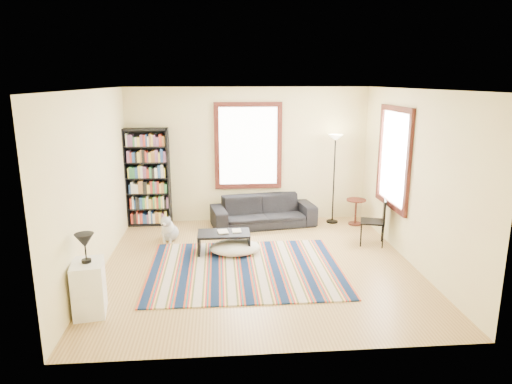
{
  "coord_description": "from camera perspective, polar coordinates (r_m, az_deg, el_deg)",
  "views": [
    {
      "loc": [
        -0.61,
        -6.92,
        2.93
      ],
      "look_at": [
        0.0,
        0.5,
        1.1
      ],
      "focal_mm": 32.0,
      "sensor_mm": 36.0,
      "label": 1
    }
  ],
  "objects": [
    {
      "name": "floor_cushion",
      "position": [
        7.96,
        -2.65,
        -6.96
      ],
      "size": [
        1.04,
        0.91,
        0.22
      ],
      "primitive_type": "ellipsoid",
      "rotation": [
        0.0,
        0.0,
        -0.33
      ],
      "color": "silver",
      "rests_on": "floor"
    },
    {
      "name": "rug",
      "position": [
        7.36,
        -1.36,
        -9.58
      ],
      "size": [
        3.03,
        2.43,
        0.02
      ],
      "primitive_type": "cube",
      "color": "#0B1C3B",
      "rests_on": "floor"
    },
    {
      "name": "ceiling",
      "position": [
        6.95,
        0.35,
        13.15
      ],
      "size": [
        5.0,
        5.0,
        0.1
      ],
      "primitive_type": "cube",
      "color": "white",
      "rests_on": "floor"
    },
    {
      "name": "wall_left",
      "position": [
        7.35,
        -19.9,
        0.95
      ],
      "size": [
        0.1,
        5.0,
        2.8
      ],
      "primitive_type": "cube",
      "color": "#F1EBA2",
      "rests_on": "floor"
    },
    {
      "name": "folding_chair",
      "position": [
        8.56,
        14.35,
        -3.61
      ],
      "size": [
        0.52,
        0.51,
        0.86
      ],
      "primitive_type": "cube",
      "rotation": [
        0.0,
        0.0,
        -0.31
      ],
      "color": "black",
      "rests_on": "floor"
    },
    {
      "name": "dog",
      "position": [
        8.7,
        -10.72,
        -4.37
      ],
      "size": [
        0.49,
        0.59,
        0.5
      ],
      "primitive_type": null,
      "rotation": [
        0.0,
        0.0,
        -0.3
      ],
      "color": "silver",
      "rests_on": "floor"
    },
    {
      "name": "table_lamp",
      "position": [
        6.12,
        -20.57,
        -6.59
      ],
      "size": [
        0.27,
        0.27,
        0.38
      ],
      "primitive_type": null,
      "rotation": [
        0.0,
        0.0,
        0.13
      ],
      "color": "black",
      "rests_on": "white_cabinet"
    },
    {
      "name": "side_table",
      "position": [
        9.69,
        12.35,
        -2.44
      ],
      "size": [
        0.41,
        0.41,
        0.54
      ],
      "primitive_type": "cylinder",
      "rotation": [
        0.0,
        0.0,
        -0.03
      ],
      "color": "#3F170F",
      "rests_on": "floor"
    },
    {
      "name": "book_a",
      "position": [
        7.95,
        -4.78,
        -5.02
      ],
      "size": [
        0.26,
        0.21,
        0.02
      ],
      "primitive_type": "imported",
      "rotation": [
        0.0,
        0.0,
        0.15
      ],
      "color": "beige",
      "rests_on": "coffee_table"
    },
    {
      "name": "wall_right",
      "position": [
        7.76,
        19.44,
        1.64
      ],
      "size": [
        0.1,
        5.0,
        2.8
      ],
      "primitive_type": "cube",
      "color": "#F1EBA2",
      "rests_on": "floor"
    },
    {
      "name": "floor",
      "position": [
        7.56,
        0.32,
        -9.41
      ],
      "size": [
        5.0,
        5.0,
        0.1
      ],
      "primitive_type": "cube",
      "color": "tan",
      "rests_on": "ground"
    },
    {
      "name": "bookshelf",
      "position": [
        9.55,
        -13.39,
        1.77
      ],
      "size": [
        0.9,
        0.3,
        2.0
      ],
      "primitive_type": "cube",
      "color": "black",
      "rests_on": "floor"
    },
    {
      "name": "window_back",
      "position": [
        9.5,
        -0.98,
        5.77
      ],
      "size": [
        1.2,
        0.06,
        1.6
      ],
      "primitive_type": "cube",
      "color": "white",
      "rests_on": "wall_back"
    },
    {
      "name": "window_right",
      "position": [
        8.42,
        16.87,
        4.12
      ],
      "size": [
        0.06,
        1.2,
        1.6
      ],
      "primitive_type": "cube",
      "color": "white",
      "rests_on": "wall_right"
    },
    {
      "name": "floor_lamp",
      "position": [
        9.59,
        9.7,
        1.57
      ],
      "size": [
        0.31,
        0.31,
        1.86
      ],
      "primitive_type": null,
      "rotation": [
        0.0,
        0.0,
        -0.05
      ],
      "color": "black",
      "rests_on": "floor"
    },
    {
      "name": "sofa",
      "position": [
        9.39,
        0.91,
        -2.42
      ],
      "size": [
        1.15,
        2.21,
        0.61
      ],
      "primitive_type": "imported",
      "rotation": [
        0.0,
        0.0,
        0.16
      ],
      "color": "black",
      "rests_on": "floor"
    },
    {
      "name": "white_cabinet",
      "position": [
        6.32,
        -20.15,
        -11.19
      ],
      "size": [
        0.45,
        0.55,
        0.7
      ],
      "primitive_type": "cube",
      "rotation": [
        0.0,
        0.0,
        0.16
      ],
      "color": "white",
      "rests_on": "floor"
    },
    {
      "name": "book_b",
      "position": [
        8.0,
        -2.98,
        -4.88
      ],
      "size": [
        0.22,
        0.16,
        0.02
      ],
      "primitive_type": "imported",
      "rotation": [
        0.0,
        0.0,
        0.05
      ],
      "color": "beige",
      "rests_on": "coffee_table"
    },
    {
      "name": "wall_back",
      "position": [
        9.61,
        -1.01,
        4.65
      ],
      "size": [
        5.0,
        0.1,
        2.8
      ],
      "primitive_type": "cube",
      "color": "#F1EBA2",
      "rests_on": "floor"
    },
    {
      "name": "wall_front",
      "position": [
        4.67,
        3.1,
        -5.34
      ],
      "size": [
        5.0,
        0.1,
        2.8
      ],
      "primitive_type": "cube",
      "color": "#F1EBA2",
      "rests_on": "floor"
    },
    {
      "name": "coffee_table",
      "position": [
        8.01,
        -4.03,
        -6.29
      ],
      "size": [
        1.01,
        0.77,
        0.36
      ],
      "primitive_type": "cube",
      "rotation": [
        0.0,
        0.0,
        -0.34
      ],
      "color": "black",
      "rests_on": "floor"
    }
  ]
}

